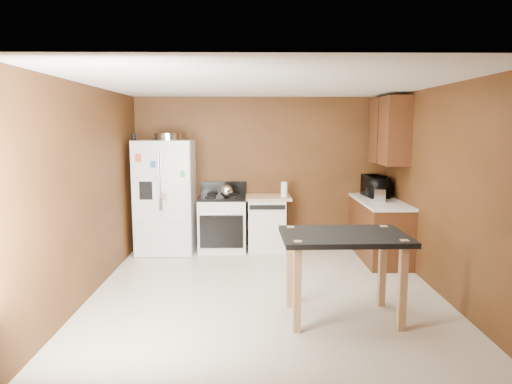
{
  "coord_description": "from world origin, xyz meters",
  "views": [
    {
      "loc": [
        -0.19,
        -5.39,
        2.01
      ],
      "look_at": [
        -0.11,
        0.85,
        1.12
      ],
      "focal_mm": 32.0,
      "sensor_mm": 36.0,
      "label": 1
    }
  ],
  "objects_px": {
    "island": "(344,247)",
    "pen_cup": "(134,137)",
    "refrigerator": "(166,196)",
    "paper_towel": "(284,190)",
    "green_canister": "(284,192)",
    "toaster": "(380,195)",
    "dishwasher": "(267,222)",
    "kettle": "(227,191)",
    "microwave": "(375,187)",
    "roasting_pan": "(168,137)",
    "gas_range": "(223,222)"
  },
  "relations": [
    {
      "from": "roasting_pan",
      "to": "microwave",
      "type": "distance_m",
      "value": 3.41
    },
    {
      "from": "roasting_pan",
      "to": "refrigerator",
      "type": "xyz_separation_m",
      "value": [
        -0.06,
        -0.03,
        -0.95
      ]
    },
    {
      "from": "green_canister",
      "to": "island",
      "type": "xyz_separation_m",
      "value": [
        0.42,
        -2.78,
        -0.17
      ]
    },
    {
      "from": "green_canister",
      "to": "microwave",
      "type": "distance_m",
      "value": 1.47
    },
    {
      "from": "paper_towel",
      "to": "kettle",
      "type": "bearing_deg",
      "value": -174.42
    },
    {
      "from": "pen_cup",
      "to": "green_canister",
      "type": "distance_m",
      "value": 2.54
    },
    {
      "from": "kettle",
      "to": "toaster",
      "type": "relative_size",
      "value": 0.76
    },
    {
      "from": "roasting_pan",
      "to": "pen_cup",
      "type": "bearing_deg",
      "value": -161.86
    },
    {
      "from": "paper_towel",
      "to": "dishwasher",
      "type": "relative_size",
      "value": 0.27
    },
    {
      "from": "paper_towel",
      "to": "green_canister",
      "type": "relative_size",
      "value": 2.1
    },
    {
      "from": "pen_cup",
      "to": "paper_towel",
      "type": "relative_size",
      "value": 0.46
    },
    {
      "from": "kettle",
      "to": "gas_range",
      "type": "height_order",
      "value": "same"
    },
    {
      "from": "gas_range",
      "to": "microwave",
      "type": "bearing_deg",
      "value": -2.09
    },
    {
      "from": "paper_towel",
      "to": "dishwasher",
      "type": "height_order",
      "value": "paper_towel"
    },
    {
      "from": "pen_cup",
      "to": "green_canister",
      "type": "bearing_deg",
      "value": 6.08
    },
    {
      "from": "island",
      "to": "paper_towel",
      "type": "bearing_deg",
      "value": 99.14
    },
    {
      "from": "dishwasher",
      "to": "island",
      "type": "distance_m",
      "value": 2.85
    },
    {
      "from": "roasting_pan",
      "to": "green_canister",
      "type": "relative_size",
      "value": 3.82
    },
    {
      "from": "green_canister",
      "to": "refrigerator",
      "type": "bearing_deg",
      "value": -176.47
    },
    {
      "from": "toaster",
      "to": "microwave",
      "type": "distance_m",
      "value": 0.48
    },
    {
      "from": "toaster",
      "to": "dishwasher",
      "type": "xyz_separation_m",
      "value": [
        -1.68,
        0.59,
        -0.54
      ]
    },
    {
      "from": "pen_cup",
      "to": "kettle",
      "type": "height_order",
      "value": "pen_cup"
    },
    {
      "from": "green_canister",
      "to": "toaster",
      "type": "height_order",
      "value": "toaster"
    },
    {
      "from": "roasting_pan",
      "to": "microwave",
      "type": "xyz_separation_m",
      "value": [
        3.31,
        -0.06,
        -0.8
      ]
    },
    {
      "from": "pen_cup",
      "to": "paper_towel",
      "type": "height_order",
      "value": "pen_cup"
    },
    {
      "from": "refrigerator",
      "to": "dishwasher",
      "type": "relative_size",
      "value": 2.02
    },
    {
      "from": "pen_cup",
      "to": "island",
      "type": "relative_size",
      "value": 0.09
    },
    {
      "from": "paper_towel",
      "to": "gas_range",
      "type": "bearing_deg",
      "value": 175.6
    },
    {
      "from": "toaster",
      "to": "dishwasher",
      "type": "height_order",
      "value": "toaster"
    },
    {
      "from": "paper_towel",
      "to": "toaster",
      "type": "bearing_deg",
      "value": -19.1
    },
    {
      "from": "refrigerator",
      "to": "dishwasher",
      "type": "distance_m",
      "value": 1.69
    },
    {
      "from": "toaster",
      "to": "island",
      "type": "distance_m",
      "value": 2.38
    },
    {
      "from": "microwave",
      "to": "island",
      "type": "height_order",
      "value": "microwave"
    },
    {
      "from": "dishwasher",
      "to": "pen_cup",
      "type": "bearing_deg",
      "value": -174.01
    },
    {
      "from": "refrigerator",
      "to": "paper_towel",
      "type": "bearing_deg",
      "value": -0.48
    },
    {
      "from": "toaster",
      "to": "pen_cup",
      "type": "bearing_deg",
      "value": -169.58
    },
    {
      "from": "pen_cup",
      "to": "refrigerator",
      "type": "distance_m",
      "value": 1.06
    },
    {
      "from": "toaster",
      "to": "island",
      "type": "xyz_separation_m",
      "value": [
        -0.98,
        -2.16,
        -0.22
      ]
    },
    {
      "from": "kettle",
      "to": "paper_towel",
      "type": "height_order",
      "value": "paper_towel"
    },
    {
      "from": "kettle",
      "to": "dishwasher",
      "type": "relative_size",
      "value": 0.23
    },
    {
      "from": "green_canister",
      "to": "roasting_pan",
      "type": "bearing_deg",
      "value": -177.36
    },
    {
      "from": "toaster",
      "to": "gas_range",
      "type": "distance_m",
      "value": 2.53
    },
    {
      "from": "island",
      "to": "microwave",
      "type": "bearing_deg",
      "value": 68.47
    },
    {
      "from": "refrigerator",
      "to": "gas_range",
      "type": "distance_m",
      "value": 1.01
    },
    {
      "from": "microwave",
      "to": "refrigerator",
      "type": "distance_m",
      "value": 3.38
    },
    {
      "from": "island",
      "to": "pen_cup",
      "type": "bearing_deg",
      "value": 137.68
    },
    {
      "from": "kettle",
      "to": "island",
      "type": "height_order",
      "value": "kettle"
    },
    {
      "from": "pen_cup",
      "to": "microwave",
      "type": "distance_m",
      "value": 3.9
    },
    {
      "from": "pen_cup",
      "to": "green_canister",
      "type": "xyz_separation_m",
      "value": [
        2.35,
        0.25,
        -0.91
      ]
    },
    {
      "from": "roasting_pan",
      "to": "microwave",
      "type": "relative_size",
      "value": 0.8
    }
  ]
}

